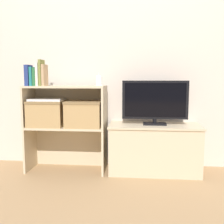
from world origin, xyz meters
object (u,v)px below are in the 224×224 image
tv_stand (154,148)px  tv (155,101)px  book_teal (33,76)px  book_ivory (39,75)px  book_forest (36,77)px  book_tan (45,75)px  baby_monitor (99,81)px  storage_basket_left (48,112)px  book_olive (42,73)px  storage_basket_right (84,113)px  laptop (47,100)px  book_navy (29,75)px

tv_stand → tv: (0.00, -0.00, 0.46)m
book_teal → book_ivory: 0.07m
book_forest → book_ivory: (0.03, 0.00, 0.02)m
book_tan → baby_monitor: (0.51, 0.07, -0.05)m
baby_monitor → storage_basket_left: (-0.51, -0.02, -0.31)m
book_olive → tv_stand: bearing=5.3°
tv_stand → storage_basket_right: size_ratio=2.54×
book_olive → laptop: size_ratio=0.76×
tv_stand → book_forest: 1.34m
tv → book_olive: (-1.08, -0.10, 0.27)m
book_tan → storage_basket_right: size_ratio=0.58×
baby_monitor → storage_basket_right: (-0.14, -0.02, -0.31)m
book_teal → book_ivory: book_ivory is taller
tv → laptop: tv is taller
storage_basket_right → book_navy: bearing=-173.8°
book_navy → book_teal: 0.04m
tv_stand → book_navy: book_navy is taller
book_teal → book_tan: 0.12m
book_navy → baby_monitor: book_navy is taller
tv → laptop: (-1.05, -0.04, 0.01)m
book_forest → book_ivory: book_ivory is taller
book_teal → storage_basket_left: bearing=26.5°
book_olive → storage_basket_left: 0.39m
tv_stand → storage_basket_left: size_ratio=2.54×
book_teal → storage_basket_left: size_ratio=0.51×
book_ivory → book_olive: book_olive is taller
tv_stand → book_teal: (-1.17, -0.10, 0.70)m
laptop → storage_basket_right: bearing=0.0°
book_teal → book_ivory: size_ratio=0.83×
laptop → book_navy: bearing=-159.7°
book_navy → book_teal: size_ratio=1.11×
book_ivory → storage_basket_right: book_ivory is taller
book_olive → baby_monitor: 0.55m
tv → book_navy: size_ratio=3.18×
book_forest → book_teal: bearing=180.0°
book_forest → book_tan: size_ratio=0.86×
storage_basket_left → storage_basket_right: bearing=0.0°
book_olive → laptop: 0.27m
book_tan → storage_basket_right: 0.52m
book_ivory → book_tan: bearing=0.0°
book_ivory → baby_monitor: book_ivory is taller
tv_stand → tv: bearing=-90.0°
storage_basket_left → book_navy: bearing=-159.7°
book_forest → storage_basket_left: size_ratio=0.49×
book_teal → storage_basket_right: size_ratio=0.51×
book_navy → book_forest: book_navy is taller
laptop → book_ivory: bearing=-132.1°
book_navy → storage_basket_left: (0.16, 0.06, -0.36)m
tv_stand → book_olive: 1.31m
baby_monitor → laptop: size_ratio=0.40×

